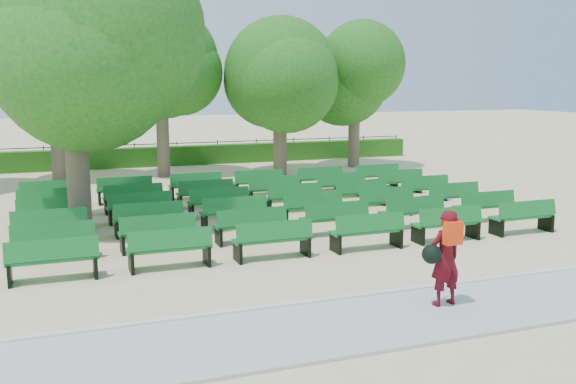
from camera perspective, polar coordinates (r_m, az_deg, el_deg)
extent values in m
plane|color=beige|center=(17.33, -4.07, -3.25)|extent=(120.00, 120.00, 0.00)
cube|color=#AEAEAA|center=(10.72, 7.45, -11.41)|extent=(30.00, 2.20, 0.06)
cube|color=silver|center=(11.68, 4.78, -9.46)|extent=(30.00, 0.12, 0.10)
cube|color=#235917|center=(30.77, -11.51, 3.12)|extent=(26.00, 0.70, 0.90)
cube|color=#126925|center=(18.37, -2.17, -1.09)|extent=(1.76, 0.53, 0.06)
cube|color=#126925|center=(18.14, -1.98, -0.45)|extent=(1.75, 0.17, 0.41)
cylinder|color=brown|center=(17.42, -18.19, 2.09)|extent=(0.59, 0.59, 3.43)
ellipsoid|color=#26681C|center=(17.31, -18.74, 12.39)|extent=(5.13, 5.13, 4.62)
imported|color=#4C0A13|center=(11.41, 13.80, -5.71)|extent=(0.66, 0.47, 1.68)
cube|color=#F6360C|center=(11.14, 14.45, -3.56)|extent=(0.31, 0.16, 0.39)
sphere|color=black|center=(11.16, 12.65, -5.41)|extent=(0.34, 0.34, 0.34)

